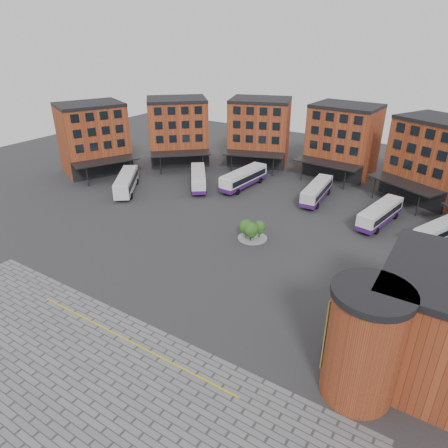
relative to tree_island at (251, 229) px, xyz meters
The scene contains 13 objects.
ground 11.81m from the tree_island, 99.87° to the right, with size 160.00×160.00×0.00m, color #28282B.
paving_zone 33.55m from the tree_island, 90.01° to the right, with size 50.00×22.00×0.02m, color slate.
yellow_line 25.57m from the tree_island, 90.01° to the right, with size 26.00×0.15×0.02m, color gold.
main_building 28.13m from the tree_island, 104.22° to the left, with size 94.14×42.48×14.60m.
east_building 30.62m from the tree_island, 28.61° to the right, with size 17.40×15.40×10.60m.
tree_island is the anchor object (origin of this frame).
bus_a 30.18m from the tree_island, behind, with size 9.34×11.55×3.45m.
bus_b 24.05m from the tree_island, 144.61° to the left, with size 9.17×11.02×3.31m.
bus_c 22.14m from the tree_island, 122.72° to the left, with size 3.90×12.71×3.53m.
bus_d 20.04m from the tree_island, 82.36° to the left, with size 3.57×11.85×3.29m.
bus_e 21.61m from the tree_island, 46.93° to the left, with size 4.75×11.97×3.29m.
bus_f 27.74m from the tree_island, 31.62° to the left, with size 6.64×10.88×3.04m.
blue_car 25.14m from the tree_island, 41.46° to the right, with size 1.30×3.72×1.23m, color #0B3B9A.
Camera 1 is at (26.72, -34.95, 28.17)m, focal length 32.00 mm.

